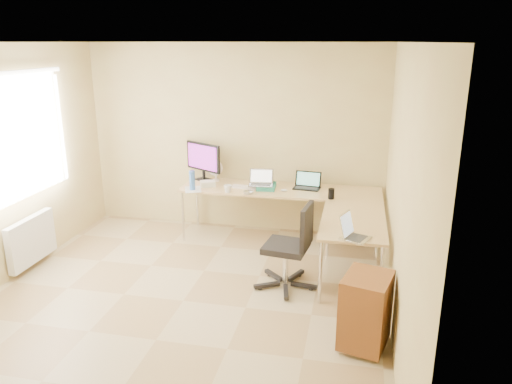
% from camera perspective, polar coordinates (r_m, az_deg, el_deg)
% --- Properties ---
extents(floor, '(4.50, 4.50, 0.00)m').
position_cam_1_polar(floor, '(5.31, -8.47, -12.43)').
color(floor, tan).
rests_on(floor, ground).
extents(ceiling, '(4.50, 4.50, 0.00)m').
position_cam_1_polar(ceiling, '(4.63, -9.93, 16.82)').
color(ceiling, white).
rests_on(ceiling, ground).
extents(wall_back, '(4.50, 0.00, 4.50)m').
position_cam_1_polar(wall_back, '(6.90, -2.52, 6.22)').
color(wall_back, tan).
rests_on(wall_back, ground).
extents(wall_front, '(4.50, 0.00, 4.50)m').
position_cam_1_polar(wall_front, '(2.97, -24.89, -10.69)').
color(wall_front, tan).
rests_on(wall_front, ground).
extents(wall_right, '(0.00, 4.50, 4.50)m').
position_cam_1_polar(wall_right, '(4.53, 16.57, -0.37)').
color(wall_right, tan).
rests_on(wall_right, ground).
extents(desk_main, '(2.65, 0.70, 0.73)m').
position_cam_1_polar(desk_main, '(6.63, 2.82, -2.64)').
color(desk_main, tan).
rests_on(desk_main, ground).
extents(desk_return, '(0.70, 1.30, 0.73)m').
position_cam_1_polar(desk_return, '(5.63, 11.08, -6.66)').
color(desk_return, tan).
rests_on(desk_return, ground).
extents(monitor, '(0.64, 0.48, 0.54)m').
position_cam_1_polar(monitor, '(6.89, -6.14, 3.54)').
color(monitor, black).
rests_on(monitor, desk_main).
extents(book_stack, '(0.27, 0.35, 0.05)m').
position_cam_1_polar(book_stack, '(6.52, 1.22, 0.67)').
color(book_stack, '#1C6A57').
rests_on(book_stack, desk_main).
extents(laptop_center, '(0.34, 0.27, 0.20)m').
position_cam_1_polar(laptop_center, '(6.44, 0.57, 1.67)').
color(laptop_center, '#A6A7C0').
rests_on(laptop_center, desk_main).
extents(laptop_black, '(0.37, 0.29, 0.22)m').
position_cam_1_polar(laptop_black, '(6.52, 5.95, 1.32)').
color(laptop_black, black).
rests_on(laptop_black, desk_main).
extents(keyboard, '(0.47, 0.18, 0.02)m').
position_cam_1_polar(keyboard, '(6.53, -0.91, 0.54)').
color(keyboard, silver).
rests_on(keyboard, desk_main).
extents(mouse, '(0.10, 0.09, 0.03)m').
position_cam_1_polar(mouse, '(6.39, 3.29, 0.20)').
color(mouse, silver).
rests_on(mouse, desk_main).
extents(mug, '(0.11, 0.11, 0.10)m').
position_cam_1_polar(mug, '(6.35, -3.32, 0.39)').
color(mug, white).
rests_on(mug, desk_main).
extents(cd_stack, '(0.17, 0.17, 0.03)m').
position_cam_1_polar(cd_stack, '(6.30, -0.89, -0.04)').
color(cd_stack, silver).
rests_on(cd_stack, desk_main).
extents(water_bottle, '(0.10, 0.10, 0.26)m').
position_cam_1_polar(water_bottle, '(6.47, -7.45, 1.34)').
color(water_bottle, '#3662AC').
rests_on(water_bottle, desk_main).
extents(papers, '(0.30, 0.35, 0.01)m').
position_cam_1_polar(papers, '(6.52, -7.35, 0.29)').
color(papers, silver).
rests_on(papers, desk_main).
extents(white_box, '(0.24, 0.21, 0.07)m').
position_cam_1_polar(white_box, '(6.64, -5.64, 0.97)').
color(white_box, silver).
rests_on(white_box, desk_main).
extents(desk_fan, '(0.26, 0.26, 0.28)m').
position_cam_1_polar(desk_fan, '(6.87, -4.70, 2.44)').
color(desk_fan, white).
rests_on(desk_fan, desk_main).
extents(black_cup, '(0.09, 0.09, 0.13)m').
position_cam_1_polar(black_cup, '(6.14, 8.75, -0.20)').
color(black_cup, black).
rests_on(black_cup, desk_main).
extents(laptop_return, '(0.38, 0.34, 0.20)m').
position_cam_1_polar(laptop_return, '(4.94, 11.54, -4.26)').
color(laptop_return, silver).
rests_on(laptop_return, desk_return).
extents(office_chair, '(0.66, 0.66, 0.98)m').
position_cam_1_polar(office_chair, '(5.35, 3.51, -6.09)').
color(office_chair, black).
rests_on(office_chair, ground).
extents(cabinet, '(0.48, 0.55, 0.65)m').
position_cam_1_polar(cabinet, '(4.50, 12.66, -13.27)').
color(cabinet, brown).
rests_on(cabinet, ground).
extents(radiator, '(0.09, 0.80, 0.55)m').
position_cam_1_polar(radiator, '(6.41, -24.70, -5.11)').
color(radiator, white).
rests_on(radiator, ground).
extents(window, '(0.10, 1.80, 1.40)m').
position_cam_1_polar(window, '(6.11, -26.24, 5.42)').
color(window, white).
rests_on(window, wall_left).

